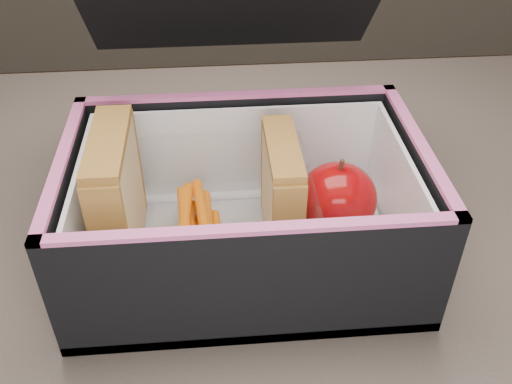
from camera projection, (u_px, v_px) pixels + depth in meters
kitchen_table at (292, 321)px, 0.57m from camera, size 1.20×0.80×0.75m
lunch_bag at (245, 197)px, 0.48m from camera, size 0.29×0.32×0.25m
plastic_tub at (202, 213)px, 0.49m from camera, size 0.18×0.13×0.08m
sandwich_left at (117, 197)px, 0.47m from camera, size 0.03×0.10×0.11m
sandwich_right at (281, 194)px, 0.48m from camera, size 0.03×0.09×0.10m
carrot_sticks at (195, 228)px, 0.50m from camera, size 0.04×0.12×0.03m
paper_napkin at (337, 226)px, 0.52m from camera, size 0.09×0.09×0.01m
red_apple at (338, 199)px, 0.50m from camera, size 0.09×0.09×0.07m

